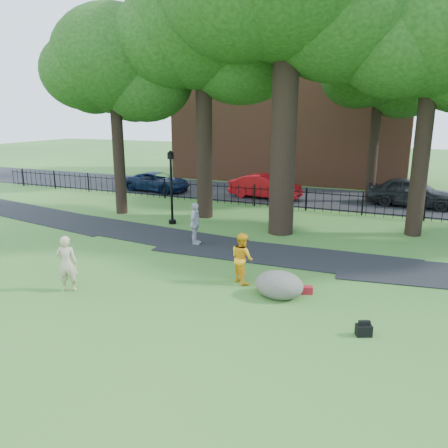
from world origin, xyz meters
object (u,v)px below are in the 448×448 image
at_px(woman, 67,263).
at_px(boulder, 279,283).
at_px(red_sedan, 265,186).
at_px(man, 242,258).
at_px(lamppost, 171,188).

height_order(woman, boulder, woman).
bearing_deg(red_sedan, man, -160.11).
xyz_separation_m(man, red_sedan, (-3.69, 13.75, -0.07)).
bearing_deg(woman, boulder, 175.94).
height_order(woman, man, woman).
bearing_deg(man, lamppost, -7.49).
distance_m(man, boulder, 1.59).
relative_size(woman, man, 1.06).
bearing_deg(man, woman, 67.36).
bearing_deg(lamppost, man, -37.85).
bearing_deg(lamppost, boulder, -34.62).
distance_m(woman, boulder, 6.41).
relative_size(woman, boulder, 1.21).
height_order(boulder, lamppost, lamppost).
xyz_separation_m(woman, man, (4.63, 2.71, -0.05)).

